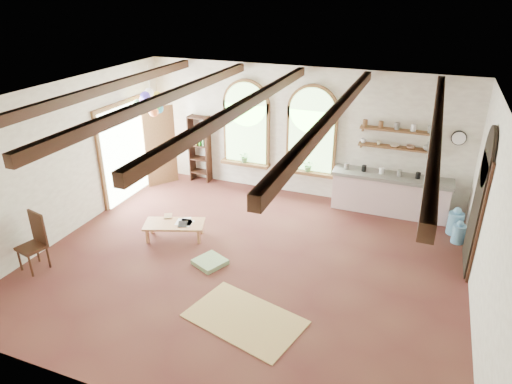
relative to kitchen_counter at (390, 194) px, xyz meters
The scene contains 27 objects.
floor 3.97m from the kitchen_counter, 125.71° to the right, with size 8.00×8.00×0.00m, color brown.
ceiling_beams 4.73m from the kitchen_counter, 125.71° to the right, with size 6.20×6.80×0.18m, color #351911, non-canonical shape.
window_left 3.88m from the kitchen_counter, behind, with size 1.30×0.28×2.20m.
window_right 2.32m from the kitchen_counter, behind, with size 1.30×0.28×2.20m.
left_doorway 6.44m from the kitchen_counter, 167.37° to the right, with size 0.10×1.90×2.50m, color brown.
right_doorway 2.45m from the kitchen_counter, 45.86° to the right, with size 0.10×1.30×2.40m, color black.
kitchen_counter is the anchor object (origin of this frame).
wall_shelf_lower 1.09m from the kitchen_counter, 90.00° to the left, with size 1.70×0.24×0.04m, color brown.
wall_shelf_upper 1.49m from the kitchen_counter, 90.00° to the left, with size 1.70×0.24×0.04m, color brown.
wall_clock 1.91m from the kitchen_counter, 11.31° to the left, with size 0.32×0.32×0.04m, color black.
bookshelf 5.02m from the kitchen_counter, behind, with size 0.53×0.32×1.80m.
coffee_table 4.98m from the kitchen_counter, 144.72° to the right, with size 1.37×0.96×0.36m.
side_chair 7.65m from the kitchen_counter, 141.03° to the right, with size 0.53×0.53×1.12m.
floor_mat 5.04m from the kitchen_counter, 109.85° to the right, with size 1.83×1.13×0.02m, color tan.
floor_cushion 4.59m from the kitchen_counter, 130.01° to the right, with size 0.53×0.53×0.09m, color gray.
water_jug_a 1.55m from the kitchen_counter, 19.78° to the right, with size 0.32×0.32×0.62m.
water_jug_b 1.78m from the kitchen_counter, 30.63° to the right, with size 0.26×0.26×0.51m.
balloon_cluster 6.07m from the kitchen_counter, behind, with size 0.74×0.80×1.14m.
table_book 5.18m from the kitchen_counter, 148.59° to the right, with size 0.17×0.25×0.02m, color olive.
tablet 4.82m from the kitchen_counter, 143.65° to the right, with size 0.19×0.27×0.01m, color black.
potted_plant_left 3.72m from the kitchen_counter, behind, with size 0.27×0.23×0.30m, color #598C4C.
potted_plant_right 2.04m from the kitchen_counter, behind, with size 0.27×0.23×0.30m, color #598C4C.
shelf_cup_a 1.38m from the kitchen_counter, 166.50° to the left, with size 0.12×0.10×0.10m, color white.
shelf_cup_b 1.22m from the kitchen_counter, 155.77° to the left, with size 0.10×0.10×0.09m, color beige.
shelf_bowl_a 1.14m from the kitchen_counter, 105.52° to the left, with size 0.22×0.22×0.05m, color beige.
shelf_bowl_b 1.18m from the kitchen_counter, 30.96° to the left, with size 0.20×0.20×0.06m, color #8C664C.
shelf_vase 1.37m from the kitchen_counter, 15.48° to the left, with size 0.18×0.18×0.19m, color slate.
Camera 1 is at (2.87, -6.89, 4.96)m, focal length 32.00 mm.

